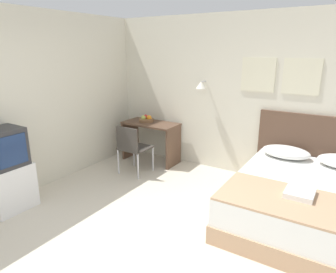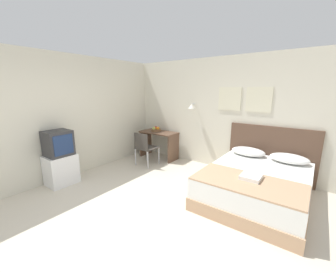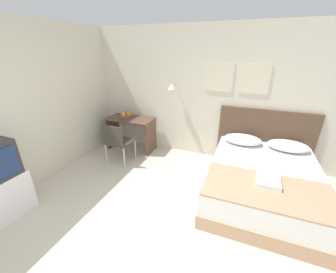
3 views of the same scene
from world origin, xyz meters
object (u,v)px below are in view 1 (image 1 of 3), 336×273
(television, at_px, (3,148))
(tv_stand, at_px, (9,187))
(fruit_bowl, at_px, (146,119))
(pillow_left, at_px, (286,152))
(headboard, at_px, (316,154))
(desk_chair, at_px, (132,146))
(folded_towel_near_foot, at_px, (300,193))
(throw_blanket, at_px, (295,202))
(desk, at_px, (151,135))
(bed, at_px, (302,202))

(television, bearing_deg, tv_stand, 180.00)
(fruit_bowl, height_order, television, television)
(tv_stand, bearing_deg, pillow_left, 39.79)
(headboard, height_order, desk_chair, headboard)
(folded_towel_near_foot, bearing_deg, desk_chair, 169.40)
(throw_blanket, height_order, desk, desk)
(throw_blanket, distance_m, tv_stand, 3.57)
(headboard, height_order, folded_towel_near_foot, headboard)
(throw_blanket, xyz_separation_m, desk, (-2.81, 1.36, -0.04))
(pillow_left, bearing_deg, television, -140.18)
(folded_towel_near_foot, height_order, desk, desk)
(desk_chair, height_order, tv_stand, desk_chair)
(throw_blanket, relative_size, desk_chair, 1.83)
(throw_blanket, xyz_separation_m, folded_towel_near_foot, (0.01, 0.14, 0.04))
(desk_chair, bearing_deg, television, -110.26)
(folded_towel_near_foot, distance_m, tv_stand, 3.63)
(bed, height_order, pillow_left, pillow_left)
(folded_towel_near_foot, height_order, fruit_bowl, fruit_bowl)
(bed, bearing_deg, throw_blanket, -90.00)
(pillow_left, height_order, fruit_bowl, fruit_bowl)
(bed, bearing_deg, pillow_left, 116.36)
(fruit_bowl, bearing_deg, bed, -15.05)
(pillow_left, xyz_separation_m, television, (-2.99, -2.49, 0.24))
(bed, distance_m, desk, 2.92)
(headboard, xyz_separation_m, fruit_bowl, (-2.93, -0.27, 0.22))
(desk, distance_m, tv_stand, 2.56)
(bed, relative_size, headboard, 1.19)
(pillow_left, xyz_separation_m, throw_blanket, (0.38, -1.36, -0.07))
(throw_blanket, relative_size, fruit_bowl, 5.61)
(folded_towel_near_foot, relative_size, desk, 0.31)
(television, bearing_deg, desk, 77.30)
(pillow_left, bearing_deg, throw_blanket, -74.44)
(bed, height_order, folded_towel_near_foot, folded_towel_near_foot)
(bed, distance_m, throw_blanket, 0.66)
(fruit_bowl, bearing_deg, television, -99.84)
(bed, xyz_separation_m, television, (-3.37, -1.73, 0.60))
(bed, xyz_separation_m, tv_stand, (-3.37, -1.73, 0.04))
(tv_stand, bearing_deg, bed, 27.11)
(pillow_left, distance_m, television, 3.90)
(folded_towel_near_foot, xyz_separation_m, tv_stand, (-3.39, -1.27, -0.29))
(tv_stand, bearing_deg, television, -0.00)
(desk_chair, relative_size, tv_stand, 1.39)
(tv_stand, bearing_deg, desk_chair, 69.65)
(throw_blanket, distance_m, fruit_bowl, 3.25)
(bed, distance_m, fruit_bowl, 3.08)
(pillow_left, height_order, desk_chair, desk_chair)
(headboard, bearing_deg, bed, -90.00)
(throw_blanket, bearing_deg, headboard, 90.00)
(desk, bearing_deg, fruit_bowl, 166.17)
(headboard, height_order, tv_stand, headboard)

